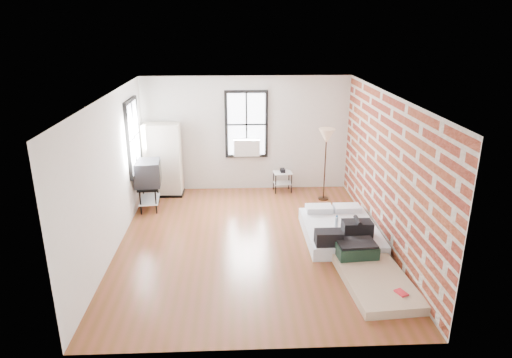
{
  "coord_description": "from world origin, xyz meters",
  "views": [
    {
      "loc": [
        -0.26,
        -7.83,
        4.04
      ],
      "look_at": [
        0.11,
        0.3,
        1.18
      ],
      "focal_mm": 32.0,
      "sensor_mm": 36.0,
      "label": 1
    }
  ],
  "objects_px": {
    "mattress_bare": "(370,272)",
    "wardrobe": "(163,160)",
    "side_table": "(282,176)",
    "tv_stand": "(148,175)",
    "floor_lamp": "(326,139)",
    "mattress_main": "(340,230)"
  },
  "relations": [
    {
      "from": "mattress_main",
      "to": "floor_lamp",
      "type": "distance_m",
      "value": 2.42
    },
    {
      "from": "mattress_bare",
      "to": "floor_lamp",
      "type": "xyz_separation_m",
      "value": [
        -0.12,
        3.52,
        1.34
      ]
    },
    {
      "from": "floor_lamp",
      "to": "tv_stand",
      "type": "bearing_deg",
      "value": -174.75
    },
    {
      "from": "mattress_main",
      "to": "floor_lamp",
      "type": "bearing_deg",
      "value": 88.41
    },
    {
      "from": "wardrobe",
      "to": "side_table",
      "type": "bearing_deg",
      "value": 3.04
    },
    {
      "from": "floor_lamp",
      "to": "tv_stand",
      "type": "distance_m",
      "value": 4.08
    },
    {
      "from": "mattress_bare",
      "to": "side_table",
      "type": "distance_m",
      "value": 4.22
    },
    {
      "from": "mattress_bare",
      "to": "tv_stand",
      "type": "relative_size",
      "value": 1.74
    },
    {
      "from": "mattress_bare",
      "to": "floor_lamp",
      "type": "height_order",
      "value": "floor_lamp"
    },
    {
      "from": "wardrobe",
      "to": "side_table",
      "type": "distance_m",
      "value": 2.91
    },
    {
      "from": "mattress_bare",
      "to": "wardrobe",
      "type": "height_order",
      "value": "wardrobe"
    },
    {
      "from": "wardrobe",
      "to": "mattress_bare",
      "type": "bearing_deg",
      "value": -44.06
    },
    {
      "from": "mattress_main",
      "to": "tv_stand",
      "type": "height_order",
      "value": "tv_stand"
    },
    {
      "from": "side_table",
      "to": "tv_stand",
      "type": "relative_size",
      "value": 0.53
    },
    {
      "from": "tv_stand",
      "to": "floor_lamp",
      "type": "bearing_deg",
      "value": 0.14
    },
    {
      "from": "floor_lamp",
      "to": "tv_stand",
      "type": "relative_size",
      "value": 1.53
    },
    {
      "from": "mattress_bare",
      "to": "wardrobe",
      "type": "bearing_deg",
      "value": 129.93
    },
    {
      "from": "floor_lamp",
      "to": "mattress_bare",
      "type": "bearing_deg",
      "value": -88.11
    },
    {
      "from": "mattress_bare",
      "to": "floor_lamp",
      "type": "bearing_deg",
      "value": 87.53
    },
    {
      "from": "mattress_main",
      "to": "tv_stand",
      "type": "distance_m",
      "value": 4.35
    },
    {
      "from": "mattress_bare",
      "to": "wardrobe",
      "type": "xyz_separation_m",
      "value": [
        -3.91,
        4.01,
        0.75
      ]
    },
    {
      "from": "side_table",
      "to": "mattress_bare",
      "type": "bearing_deg",
      "value": -75.69
    }
  ]
}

